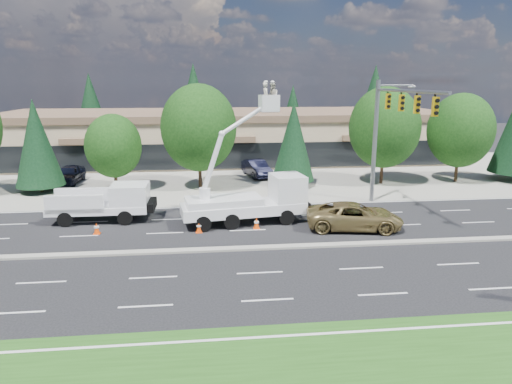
{
  "coord_description": "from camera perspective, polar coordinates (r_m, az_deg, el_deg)",
  "views": [
    {
      "loc": [
        -2.35,
        -23.26,
        8.91
      ],
      "look_at": [
        0.51,
        3.23,
        2.4
      ],
      "focal_mm": 32.0,
      "sensor_mm": 36.0,
      "label": 1
    }
  ],
  "objects": [
    {
      "name": "traffic_cone_b",
      "position": [
        27.76,
        -7.15,
        -4.37
      ],
      "size": [
        0.4,
        0.4,
        0.7
      ],
      "color": "#F24407",
      "rests_on": "ground"
    },
    {
      "name": "minivan",
      "position": [
        28.71,
        12.21,
        -2.97
      ],
      "size": [
        6.22,
        3.63,
        1.63
      ],
      "primitive_type": "imported",
      "rotation": [
        0.0,
        0.0,
        1.41
      ],
      "color": "olive",
      "rests_on": "ground"
    },
    {
      "name": "traffic_cone_d",
      "position": [
        30.28,
        13.5,
        -3.11
      ],
      "size": [
        0.4,
        0.4,
        0.7
      ],
      "color": "#F24407",
      "rests_on": "ground"
    },
    {
      "name": "ground",
      "position": [
        25.02,
        -0.38,
        -7.13
      ],
      "size": [
        140.0,
        140.0,
        0.0
      ],
      "primitive_type": "plane",
      "color": "black",
      "rests_on": "ground"
    },
    {
      "name": "tree_back_c",
      "position": [
        66.57,
        4.61,
        9.87
      ],
      "size": [
        4.24,
        4.24,
        8.37
      ],
      "color": "#332114",
      "rests_on": "ground"
    },
    {
      "name": "tree_front_d",
      "position": [
        38.46,
        -7.18,
        7.95
      ],
      "size": [
        6.3,
        6.3,
        8.73
      ],
      "color": "#332114",
      "rests_on": "ground"
    },
    {
      "name": "tree_back_d",
      "position": [
        69.72,
        14.55,
        10.9
      ],
      "size": [
        5.67,
        5.67,
        11.18
      ],
      "color": "#332114",
      "rests_on": "ground"
    },
    {
      "name": "tree_front_f",
      "position": [
        41.42,
        15.77,
        7.76
      ],
      "size": [
        6.12,
        6.12,
        8.49
      ],
      "color": "#332114",
      "rests_on": "ground"
    },
    {
      "name": "concrete_apron",
      "position": [
        44.23,
        -3.0,
        2.09
      ],
      "size": [
        140.0,
        22.0,
        0.01
      ],
      "primitive_type": "cube",
      "color": "#99978B",
      "rests_on": "ground"
    },
    {
      "name": "tree_front_c",
      "position": [
        39.37,
        -17.4,
        5.51
      ],
      "size": [
        4.57,
        4.57,
        6.34
      ],
      "color": "#332114",
      "rests_on": "ground"
    },
    {
      "name": "traffic_cone_a",
      "position": [
        28.92,
        -19.3,
        -4.31
      ],
      "size": [
        0.4,
        0.4,
        0.7
      ],
      "color": "#F24407",
      "rests_on": "ground"
    },
    {
      "name": "traffic_cone_c",
      "position": [
        28.23,
        0.06,
        -3.94
      ],
      "size": [
        0.4,
        0.4,
        0.7
      ],
      "color": "#F24407",
      "rests_on": "ground"
    },
    {
      "name": "road_median",
      "position": [
        25.0,
        -0.38,
        -7.0
      ],
      "size": [
        120.0,
        0.55,
        0.12
      ],
      "primitive_type": "cube",
      "color": "#99978B",
      "rests_on": "ground"
    },
    {
      "name": "tree_front_e",
      "position": [
        39.28,
        4.69,
        6.35
      ],
      "size": [
        3.69,
        3.69,
        7.27
      ],
      "color": "#332114",
      "rests_on": "ground"
    },
    {
      "name": "utility_pickup",
      "position": [
        31.21,
        -18.14,
        -1.67
      ],
      "size": [
        6.32,
        2.56,
        2.41
      ],
      "rotation": [
        0.0,
        0.0,
        -0.01
      ],
      "color": "white",
      "rests_on": "ground"
    },
    {
      "name": "signal_mast",
      "position": [
        32.86,
        16.16,
        8.21
      ],
      "size": [
        2.76,
        10.16,
        9.0
      ],
      "color": "gray",
      "rests_on": "ground"
    },
    {
      "name": "tree_back_b",
      "position": [
        65.35,
        -7.75,
        11.1
      ],
      "size": [
        5.72,
        5.72,
        11.28
      ],
      "color": "#332114",
      "rests_on": "ground"
    },
    {
      "name": "tree_back_a",
      "position": [
        67.21,
        -19.93,
        9.89
      ],
      "size": [
        5.06,
        5.06,
        9.97
      ],
      "color": "#332114",
      "rests_on": "ground"
    },
    {
      "name": "tree_front_b",
      "position": [
        40.92,
        -25.73,
        5.55
      ],
      "size": [
        3.83,
        3.83,
        7.55
      ],
      "color": "#332114",
      "rests_on": "ground"
    },
    {
      "name": "parked_car_east",
      "position": [
        43.54,
        0.09,
        2.98
      ],
      "size": [
        2.73,
        5.06,
        1.58
      ],
      "primitive_type": "imported",
      "rotation": [
        0.0,
        0.0,
        0.23
      ],
      "color": "black",
      "rests_on": "ground"
    },
    {
      "name": "strip_mall",
      "position": [
        53.64,
        -3.65,
        7.19
      ],
      "size": [
        50.4,
        15.4,
        5.5
      ],
      "color": "tan",
      "rests_on": "ground"
    },
    {
      "name": "tree_front_g",
      "position": [
        44.52,
        24.2,
        7.02
      ],
      "size": [
        5.71,
        5.71,
        7.92
      ],
      "color": "#332114",
      "rests_on": "ground"
    },
    {
      "name": "bucket_truck",
      "position": [
        29.11,
        -0.38,
        -0.27
      ],
      "size": [
        8.15,
        3.53,
        8.93
      ],
      "rotation": [
        0.0,
        0.0,
        0.15
      ],
      "color": "white",
      "rests_on": "ground"
    },
    {
      "name": "parked_car_west",
      "position": [
        43.96,
        -22.33,
        2.06
      ],
      "size": [
        2.1,
        4.79,
        1.61
      ],
      "primitive_type": "imported",
      "rotation": [
        0.0,
        0.0,
        -0.04
      ],
      "color": "black",
      "rests_on": "ground"
    }
  ]
}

